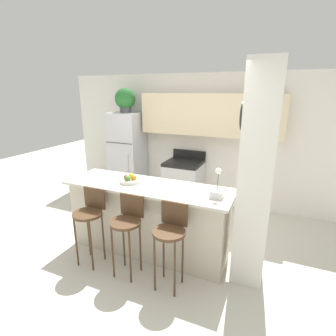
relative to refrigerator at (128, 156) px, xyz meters
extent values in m
plane|color=beige|center=(1.36, -1.68, -0.90)|extent=(14.00, 14.00, 0.00)
cube|color=white|center=(1.36, 0.36, 0.38)|extent=(5.60, 0.06, 2.55)
cube|color=beige|center=(1.69, 0.17, 0.90)|extent=(2.64, 0.32, 0.76)
cube|color=white|center=(1.28, 0.19, 0.72)|extent=(0.67, 0.28, 0.12)
cube|color=white|center=(2.74, -1.73, 0.38)|extent=(0.36, 0.32, 2.55)
cylinder|color=black|center=(2.55, -1.73, 1.07)|extent=(0.02, 0.31, 0.31)
cylinder|color=white|center=(2.55, -1.73, 1.07)|extent=(0.01, 0.27, 0.27)
cube|color=beige|center=(1.36, -1.68, -0.42)|extent=(2.21, 0.59, 0.96)
cube|color=beige|center=(1.36, -1.68, 0.08)|extent=(2.33, 0.71, 0.03)
cube|color=silver|center=(0.00, 0.00, -0.29)|extent=(0.64, 0.61, 1.22)
cube|color=silver|center=(0.00, 0.00, 0.61)|extent=(0.64, 0.61, 0.58)
cube|color=#333333|center=(0.00, -0.31, 0.32)|extent=(0.61, 0.01, 0.01)
cylinder|color=#B2B2B7|center=(0.20, -0.32, -0.23)|extent=(0.02, 0.02, 0.67)
cube|color=silver|center=(1.28, -0.02, -0.47)|extent=(0.68, 0.66, 0.85)
cube|color=black|center=(1.28, -0.02, -0.02)|extent=(0.68, 0.66, 0.06)
cube|color=black|center=(1.28, 0.29, 0.09)|extent=(0.68, 0.04, 0.16)
cube|color=black|center=(1.28, -0.35, -0.43)|extent=(0.41, 0.01, 0.27)
cylinder|color=#4C331E|center=(0.80, -2.25, -0.18)|extent=(0.38, 0.38, 0.03)
cube|color=#4C331E|center=(0.80, -2.09, -0.03)|extent=(0.32, 0.02, 0.28)
cylinder|color=#4C331E|center=(0.67, -2.37, -0.55)|extent=(0.02, 0.02, 0.70)
cylinder|color=#4C331E|center=(0.92, -2.37, -0.55)|extent=(0.02, 0.02, 0.70)
cylinder|color=#4C331E|center=(0.67, -2.13, -0.55)|extent=(0.02, 0.02, 0.70)
cylinder|color=#4C331E|center=(0.92, -2.13, -0.55)|extent=(0.02, 0.02, 0.70)
cylinder|color=#4C331E|center=(1.36, -2.25, -0.18)|extent=(0.38, 0.38, 0.03)
cube|color=#4C331E|center=(1.36, -2.09, -0.03)|extent=(0.32, 0.02, 0.28)
cylinder|color=#4C331E|center=(1.24, -2.37, -0.55)|extent=(0.02, 0.02, 0.70)
cylinder|color=#4C331E|center=(1.48, -2.37, -0.55)|extent=(0.02, 0.02, 0.70)
cylinder|color=#4C331E|center=(1.24, -2.13, -0.55)|extent=(0.02, 0.02, 0.70)
cylinder|color=#4C331E|center=(1.48, -2.13, -0.55)|extent=(0.02, 0.02, 0.70)
cylinder|color=#4C331E|center=(1.93, -2.25, -0.18)|extent=(0.38, 0.38, 0.03)
cube|color=#4C331E|center=(1.93, -2.09, -0.03)|extent=(0.32, 0.02, 0.28)
cylinder|color=#4C331E|center=(1.80, -2.37, -0.55)|extent=(0.02, 0.02, 0.70)
cylinder|color=#4C331E|center=(2.05, -2.37, -0.55)|extent=(0.02, 0.02, 0.70)
cylinder|color=#4C331E|center=(1.80, -2.13, -0.55)|extent=(0.02, 0.02, 0.70)
cylinder|color=#4C331E|center=(2.05, -2.13, -0.55)|extent=(0.02, 0.02, 0.70)
cylinder|color=#4C4C51|center=(0.00, 0.00, 0.96)|extent=(0.22, 0.22, 0.12)
sphere|color=#286B2D|center=(0.00, 0.00, 1.17)|extent=(0.41, 0.41, 0.41)
cube|color=white|center=(2.33, -1.72, 0.14)|extent=(0.16, 0.16, 0.09)
cylinder|color=#386633|center=(2.33, -1.72, 0.30)|extent=(0.01, 0.01, 0.22)
sphere|color=white|center=(2.33, -1.72, 0.43)|extent=(0.07, 0.07, 0.07)
cylinder|color=silver|center=(1.09, -1.68, 0.12)|extent=(0.28, 0.28, 0.05)
sphere|color=orange|center=(1.16, -1.69, 0.17)|extent=(0.08, 0.08, 0.08)
sphere|color=gold|center=(1.08, -1.62, 0.17)|extent=(0.08, 0.08, 0.08)
sphere|color=red|center=(1.03, -1.68, 0.17)|extent=(0.07, 0.07, 0.07)
sphere|color=#4C7F2D|center=(1.09, -1.75, 0.18)|extent=(0.08, 0.08, 0.08)
camera|label=1|loc=(2.95, -4.62, 1.32)|focal=28.00mm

